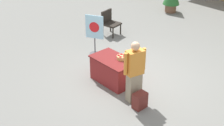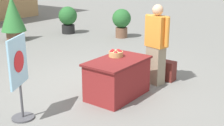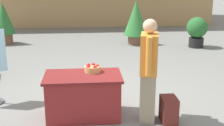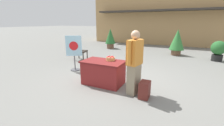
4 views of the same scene
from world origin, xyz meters
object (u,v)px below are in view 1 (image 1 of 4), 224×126
Objects in this scene: backpack at (140,100)px; patio_chair at (110,21)px; poster_board at (95,33)px; person_visitor at (134,72)px; display_table at (113,70)px; apple_basket at (122,57)px.

patio_chair is at bearing 147.44° from backpack.
poster_board is at bearing -68.37° from patio_chair.
poster_board is (-2.68, 0.93, -0.09)m from person_visitor.
person_visitor reaches higher than backpack.
backpack is at bearing 173.69° from person_visitor.
display_table is at bearing -0.00° from person_visitor.
display_table is 2.98× the size of backpack.
apple_basket is 0.20× the size of poster_board.
person_visitor is at bearing -12.73° from display_table.
poster_board is 1.76m from patio_chair.
display_table is at bearing 38.65° from poster_board.
apple_basket reaches higher than display_table.
person_visitor is at bearing -24.35° from apple_basket.
person_visitor is 1.22× the size of poster_board.
person_visitor is at bearing 160.96° from backpack.
patio_chair is (-3.93, 2.51, 0.30)m from backpack.
person_visitor is 2.83m from poster_board.
display_table is at bearing -135.46° from apple_basket.
person_visitor reaches higher than display_table.
person_visitor reaches higher than apple_basket.
person_visitor is at bearing 42.38° from poster_board.
person_visitor is (1.03, -0.23, 0.48)m from display_table.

